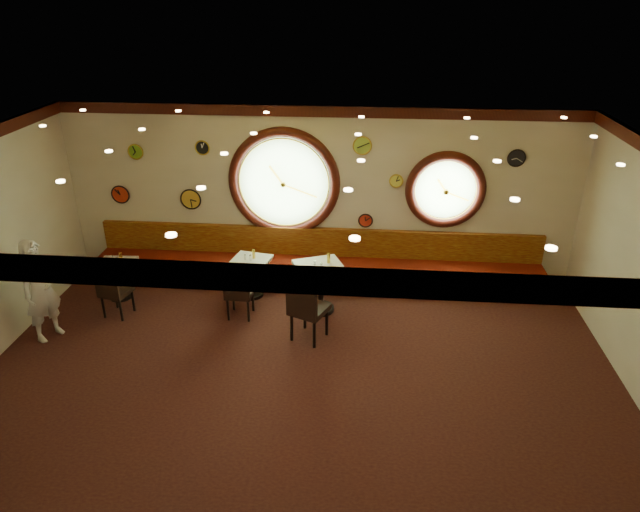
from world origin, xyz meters
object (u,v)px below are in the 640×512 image
Objects in this scene: condiment_b_salt at (245,257)px; condiment_c_bottle at (329,258)px; table_a at (118,276)px; condiment_a_bottle at (121,258)px; table_b at (251,273)px; chair_a at (111,286)px; waiter at (41,290)px; condiment_a_salt at (112,258)px; condiment_c_salt at (315,264)px; condiment_a_pepper at (118,260)px; chair_c at (305,302)px; table_c at (320,283)px; condiment_b_bottle at (254,254)px; condiment_c_pepper at (321,265)px; chair_b at (238,287)px; condiment_b_pepper at (250,258)px.

condiment_b_salt is 0.54× the size of condiment_c_bottle.
table_a is 3.78× the size of condiment_a_bottle.
table_b is 2.30m from chair_a.
waiter reaches higher than condiment_a_bottle.
condiment_c_salt reaches higher than condiment_a_salt.
chair_a is 5.89× the size of condiment_a_pepper.
chair_c is at bearing 5.28° from chair_a.
condiment_b_bottle is at bearing 158.06° from table_c.
condiment_a_bottle is at bearing -174.06° from table_b.
condiment_c_bottle is at bearing -47.73° from waiter.
condiment_b_bottle is at bearing 27.24° from condiment_b_salt.
condiment_c_pepper reaches higher than condiment_a_pepper.
condiment_b_salt is 0.52× the size of condiment_a_bottle.
condiment_a_bottle is at bearing -172.29° from condiment_b_bottle.
chair_a reaches higher than condiment_b_salt.
condiment_c_bottle is (1.43, 0.52, 0.33)m from chair_b.
chair_c is at bearing -18.14° from condiment_a_salt.
chair_c is 1.13m from condiment_c_bottle.
chair_b is 2.39m from condiment_a_salt.
condiment_b_pepper is at bearing -112.58° from condiment_b_bottle.
table_b is 1.31m from table_c.
condiment_c_pepper reaches higher than condiment_a_bottle.
condiment_a_bottle is at bearing -174.60° from condiment_b_pepper.
chair_a reaches higher than condiment_c_bottle.
chair_b is at bearing -96.82° from condiment_b_bottle.
condiment_c_salt is 3.42m from condiment_a_pepper.
waiter is (-4.05, -1.14, -0.06)m from condiment_c_salt.
condiment_c_salt is (1.25, -0.42, 0.14)m from condiment_b_salt.
condiment_a_bottle is (-2.15, 0.55, 0.17)m from chair_b.
chair_b is (2.05, 0.14, -0.00)m from chair_a.
waiter reaches higher than condiment_b_bottle.
condiment_a_bottle is (-3.45, 0.18, 0.23)m from table_c.
condiment_c_pepper is 0.59× the size of condiment_b_bottle.
condiment_c_bottle is (1.37, -0.24, 0.17)m from condiment_b_pepper.
condiment_a_bottle is at bearing 176.84° from condiment_c_salt.
waiter is (-2.84, -0.78, 0.23)m from chair_b.
chair_a is at bearing -169.35° from condiment_c_bottle.
condiment_c_bottle is at bearing -0.11° from condiment_a_pepper.
condiment_c_bottle is (0.10, 0.21, 0.04)m from condiment_c_pepper.
condiment_c_pepper is (0.16, 0.87, 0.18)m from chair_c.
condiment_a_bottle is at bearing 179.49° from condiment_c_bottle.
waiter reaches higher than chair_b.
condiment_c_salt reaches higher than table_b.
table_c is 1.31m from condiment_b_bottle.
waiter is at bearing -164.25° from condiment_c_salt.
condiment_b_pepper is at bearing 160.45° from condiment_c_pepper.
condiment_c_salt is 0.94× the size of condiment_a_pepper.
chair_a is at bearing -157.05° from condiment_b_pepper.
condiment_b_bottle is (2.25, 0.31, 0.02)m from condiment_a_bottle.
condiment_a_salt is at bearing 167.86° from chair_b.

